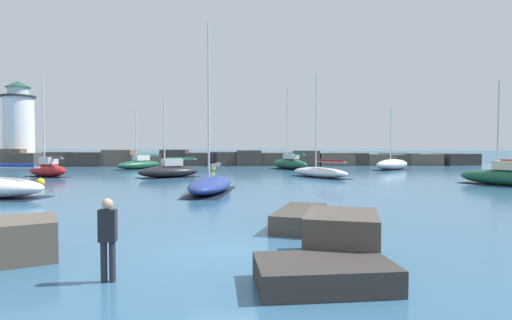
{
  "coord_description": "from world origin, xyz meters",
  "views": [
    {
      "loc": [
        -0.08,
        -11.06,
        2.95
      ],
      "look_at": [
        2.88,
        30.93,
        1.33
      ],
      "focal_mm": 28.0,
      "sensor_mm": 36.0,
      "label": 1
    }
  ],
  "objects_px": {
    "sailboat_moored_8": "(47,169)",
    "person_on_rocks": "(108,235)",
    "sailboat_moored_2": "(392,164)",
    "sailboat_moored_1": "(504,176)",
    "sailboat_moored_4": "(169,171)",
    "sailboat_moored_3": "(211,184)",
    "sailboat_moored_7": "(290,163)",
    "sailboat_moored_5": "(140,164)",
    "mooring_buoy_orange_near": "(213,169)",
    "lighthouse": "(19,130)",
    "sailboat_moored_6": "(320,172)",
    "mooring_buoy_far_side": "(41,182)"
  },
  "relations": [
    {
      "from": "lighthouse",
      "to": "person_on_rocks",
      "type": "bearing_deg",
      "value": -61.73
    },
    {
      "from": "sailboat_moored_5",
      "to": "sailboat_moored_6",
      "type": "relative_size",
      "value": 0.79
    },
    {
      "from": "sailboat_moored_4",
      "to": "sailboat_moored_7",
      "type": "height_order",
      "value": "sailboat_moored_7"
    },
    {
      "from": "sailboat_moored_3",
      "to": "sailboat_moored_7",
      "type": "bearing_deg",
      "value": 69.6
    },
    {
      "from": "person_on_rocks",
      "to": "sailboat_moored_5",
      "type": "bearing_deg",
      "value": 101.35
    },
    {
      "from": "sailboat_moored_4",
      "to": "mooring_buoy_orange_near",
      "type": "xyz_separation_m",
      "value": [
        3.58,
        8.47,
        -0.34
      ]
    },
    {
      "from": "sailboat_moored_2",
      "to": "mooring_buoy_orange_near",
      "type": "bearing_deg",
      "value": -177.64
    },
    {
      "from": "sailboat_moored_1",
      "to": "mooring_buoy_orange_near",
      "type": "distance_m",
      "value": 27.69
    },
    {
      "from": "sailboat_moored_8",
      "to": "sailboat_moored_6",
      "type": "bearing_deg",
      "value": -5.92
    },
    {
      "from": "sailboat_moored_7",
      "to": "person_on_rocks",
      "type": "xyz_separation_m",
      "value": [
        -9.98,
        -38.81,
        0.29
      ]
    },
    {
      "from": "sailboat_moored_4",
      "to": "person_on_rocks",
      "type": "distance_m",
      "value": 27.69
    },
    {
      "from": "lighthouse",
      "to": "sailboat_moored_7",
      "type": "height_order",
      "value": "lighthouse"
    },
    {
      "from": "sailboat_moored_4",
      "to": "person_on_rocks",
      "type": "bearing_deg",
      "value": -84.45
    },
    {
      "from": "sailboat_moored_2",
      "to": "sailboat_moored_1",
      "type": "bearing_deg",
      "value": -88.08
    },
    {
      "from": "sailboat_moored_2",
      "to": "person_on_rocks",
      "type": "bearing_deg",
      "value": -120.65
    },
    {
      "from": "sailboat_moored_8",
      "to": "mooring_buoy_orange_near",
      "type": "height_order",
      "value": "sailboat_moored_8"
    },
    {
      "from": "sailboat_moored_4",
      "to": "sailboat_moored_6",
      "type": "xyz_separation_m",
      "value": [
        13.49,
        -0.95,
        -0.11
      ]
    },
    {
      "from": "sailboat_moored_1",
      "to": "sailboat_moored_5",
      "type": "bearing_deg",
      "value": 144.65
    },
    {
      "from": "mooring_buoy_orange_near",
      "to": "sailboat_moored_5",
      "type": "bearing_deg",
      "value": 154.36
    },
    {
      "from": "sailboat_moored_5",
      "to": "sailboat_moored_7",
      "type": "xyz_separation_m",
      "value": [
        18.08,
        -1.54,
        0.11
      ]
    },
    {
      "from": "sailboat_moored_6",
      "to": "person_on_rocks",
      "type": "bearing_deg",
      "value": -112.12
    },
    {
      "from": "sailboat_moored_6",
      "to": "mooring_buoy_far_side",
      "type": "distance_m",
      "value": 22.39
    },
    {
      "from": "sailboat_moored_4",
      "to": "sailboat_moored_7",
      "type": "distance_m",
      "value": 16.94
    },
    {
      "from": "sailboat_moored_6",
      "to": "sailboat_moored_8",
      "type": "relative_size",
      "value": 1.04
    },
    {
      "from": "sailboat_moored_3",
      "to": "mooring_buoy_orange_near",
      "type": "height_order",
      "value": "sailboat_moored_3"
    },
    {
      "from": "sailboat_moored_5",
      "to": "person_on_rocks",
      "type": "height_order",
      "value": "sailboat_moored_5"
    },
    {
      "from": "sailboat_moored_2",
      "to": "person_on_rocks",
      "type": "xyz_separation_m",
      "value": [
        -21.86,
        -36.89,
        0.38
      ]
    },
    {
      "from": "sailboat_moored_3",
      "to": "sailboat_moored_5",
      "type": "distance_m",
      "value": 26.15
    },
    {
      "from": "lighthouse",
      "to": "sailboat_moored_7",
      "type": "xyz_separation_m",
      "value": [
        36.91,
        -11.26,
        -4.35
      ]
    },
    {
      "from": "sailboat_moored_7",
      "to": "mooring_buoy_far_side",
      "type": "bearing_deg",
      "value": -138.96
    },
    {
      "from": "sailboat_moored_8",
      "to": "person_on_rocks",
      "type": "xyz_separation_m",
      "value": [
        14.01,
        -29.18,
        0.32
      ]
    },
    {
      "from": "sailboat_moored_5",
      "to": "sailboat_moored_1",
      "type": "bearing_deg",
      "value": -35.35
    },
    {
      "from": "sailboat_moored_5",
      "to": "sailboat_moored_7",
      "type": "bearing_deg",
      "value": -4.87
    },
    {
      "from": "sailboat_moored_5",
      "to": "mooring_buoy_far_side",
      "type": "relative_size",
      "value": 9.65
    },
    {
      "from": "sailboat_moored_1",
      "to": "sailboat_moored_7",
      "type": "xyz_separation_m",
      "value": [
        -12.49,
        20.14,
        0.06
      ]
    },
    {
      "from": "sailboat_moored_3",
      "to": "sailboat_moored_7",
      "type": "relative_size",
      "value": 1.04
    },
    {
      "from": "sailboat_moored_4",
      "to": "lighthouse",
      "type": "bearing_deg",
      "value": 137.13
    },
    {
      "from": "sailboat_moored_1",
      "to": "mooring_buoy_far_side",
      "type": "bearing_deg",
      "value": 176.45
    },
    {
      "from": "lighthouse",
      "to": "mooring_buoy_orange_near",
      "type": "relative_size",
      "value": 15.87
    },
    {
      "from": "sailboat_moored_3",
      "to": "mooring_buoy_orange_near",
      "type": "xyz_separation_m",
      "value": [
        -0.6,
        20.01,
        -0.25
      ]
    },
    {
      "from": "mooring_buoy_far_side",
      "to": "mooring_buoy_orange_near",
      "type": "bearing_deg",
      "value": 52.62
    },
    {
      "from": "sailboat_moored_7",
      "to": "mooring_buoy_orange_near",
      "type": "bearing_deg",
      "value": -162.98
    },
    {
      "from": "sailboat_moored_7",
      "to": "mooring_buoy_orange_near",
      "type": "xyz_separation_m",
      "value": [
        -9.08,
        -2.78,
        -0.45
      ]
    },
    {
      "from": "lighthouse",
      "to": "sailboat_moored_5",
      "type": "relative_size",
      "value": 1.62
    },
    {
      "from": "sailboat_moored_2",
      "to": "person_on_rocks",
      "type": "distance_m",
      "value": 42.88
    },
    {
      "from": "sailboat_moored_2",
      "to": "sailboat_moored_3",
      "type": "bearing_deg",
      "value": -134.28
    },
    {
      "from": "sailboat_moored_6",
      "to": "mooring_buoy_orange_near",
      "type": "distance_m",
      "value": 13.68
    },
    {
      "from": "sailboat_moored_1",
      "to": "sailboat_moored_2",
      "type": "xyz_separation_m",
      "value": [
        -0.61,
        18.23,
        -0.03
      ]
    },
    {
      "from": "sailboat_moored_8",
      "to": "person_on_rocks",
      "type": "distance_m",
      "value": 32.37
    },
    {
      "from": "lighthouse",
      "to": "sailboat_moored_2",
      "type": "distance_m",
      "value": 50.73
    }
  ]
}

